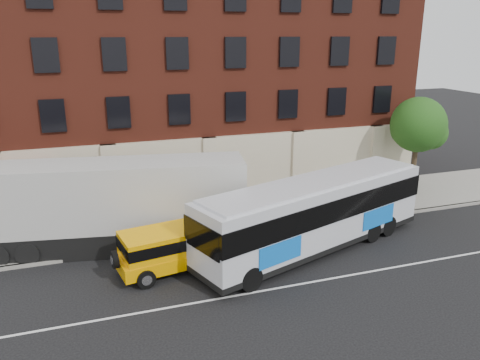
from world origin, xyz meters
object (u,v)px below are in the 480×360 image
object	(u,v)px
street_tree	(419,127)
yellow_suv	(167,248)
city_bus	(315,212)
sign_pole	(66,231)
shipping_container	(109,207)

from	to	relation	value
street_tree	yellow_suv	distance (m)	19.04
city_bus	yellow_suv	size ratio (longest dim) A/B	2.50
sign_pole	yellow_suv	bearing A→B (deg)	-31.68
yellow_suv	street_tree	bearing A→B (deg)	18.56
city_bus	yellow_suv	xyz separation A→B (m)	(-7.25, 0.05, -0.84)
city_bus	sign_pole	bearing A→B (deg)	166.91
shipping_container	street_tree	bearing A→B (deg)	7.62
sign_pole	shipping_container	xyz separation A→B (m)	(2.06, 0.66, 0.72)
city_bus	shipping_container	size ratio (longest dim) A/B	0.98
city_bus	shipping_container	world-z (taller)	shipping_container
city_bus	yellow_suv	distance (m)	7.30
shipping_container	city_bus	bearing A→B (deg)	-19.45
yellow_suv	sign_pole	bearing A→B (deg)	148.32
yellow_suv	shipping_container	world-z (taller)	shipping_container
sign_pole	shipping_container	size ratio (longest dim) A/B	0.19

